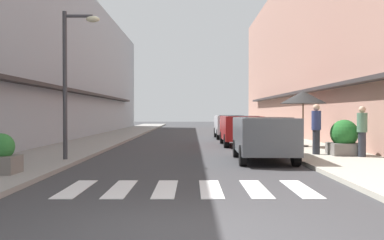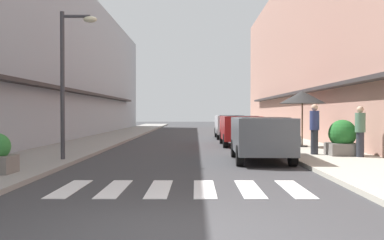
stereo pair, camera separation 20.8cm
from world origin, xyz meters
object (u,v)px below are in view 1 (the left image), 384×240
at_px(street_lamp, 70,68).
at_px(cafe_umbrella, 301,98).
at_px(planter_midblock, 342,138).
at_px(parked_car_mid, 239,127).
at_px(pedestrian_walking_far, 314,128).
at_px(parked_car_near, 262,134).
at_px(parked_car_far, 228,124).
at_px(planter_far, 289,136).
at_px(pedestrian_walking_near, 360,130).

distance_m(street_lamp, cafe_umbrella, 10.20).
bearing_deg(planter_midblock, parked_car_mid, 117.22).
bearing_deg(street_lamp, pedestrian_walking_far, 11.29).
height_order(street_lamp, planter_midblock, street_lamp).
distance_m(parked_car_near, planter_midblock, 3.18).
bearing_deg(parked_car_far, parked_car_near, -90.00).
bearing_deg(parked_car_far, street_lamp, -115.15).
bearing_deg(pedestrian_walking_far, parked_car_near, 21.53).
relative_size(parked_car_far, planter_far, 4.04).
xyz_separation_m(cafe_umbrella, planter_far, (-0.43, 0.38, -1.71)).
bearing_deg(planter_far, cafe_umbrella, -41.19).
relative_size(parked_car_near, planter_midblock, 3.22).
xyz_separation_m(parked_car_near, pedestrian_walking_far, (2.10, 1.24, 0.16)).
xyz_separation_m(parked_car_mid, planter_far, (2.09, -1.75, -0.35)).
relative_size(planter_midblock, pedestrian_walking_far, 0.69).
bearing_deg(parked_car_near, pedestrian_walking_far, 30.60).
relative_size(parked_car_near, parked_car_mid, 0.98).
bearing_deg(pedestrian_walking_near, pedestrian_walking_far, 97.85).
height_order(parked_car_near, parked_car_mid, same).
distance_m(parked_car_near, parked_car_far, 12.88).
xyz_separation_m(parked_car_far, pedestrian_walking_near, (3.41, -12.52, 0.11)).
distance_m(cafe_umbrella, planter_far, 1.80).
height_order(parked_car_mid, parked_car_far, same).
height_order(cafe_umbrella, planter_far, cafe_umbrella).
height_order(parked_car_near, parked_car_far, same).
bearing_deg(pedestrian_walking_near, parked_car_far, 57.36).
relative_size(cafe_umbrella, planter_midblock, 1.96).
bearing_deg(street_lamp, parked_car_mid, 49.36).
height_order(parked_car_mid, street_lamp, street_lamp).
relative_size(parked_car_near, street_lamp, 0.85).
bearing_deg(parked_car_mid, parked_car_far, 90.00).
height_order(street_lamp, pedestrian_walking_far, street_lamp).
height_order(parked_car_near, pedestrian_walking_near, pedestrian_walking_near).
distance_m(street_lamp, pedestrian_walking_far, 8.74).
xyz_separation_m(parked_car_far, street_lamp, (-6.24, -13.30, 2.14)).
xyz_separation_m(parked_car_far, pedestrian_walking_far, (2.10, -11.63, 0.16)).
height_order(cafe_umbrella, planter_midblock, cafe_umbrella).
distance_m(planter_midblock, pedestrian_walking_far, 1.02).
height_order(parked_car_near, pedestrian_walking_far, pedestrian_walking_far).
bearing_deg(planter_midblock, parked_car_far, 104.25).
relative_size(cafe_umbrella, planter_far, 2.42).
relative_size(planter_midblock, pedestrian_walking_near, 0.73).
xyz_separation_m(planter_midblock, pedestrian_walking_near, (0.38, -0.62, 0.32)).
relative_size(cafe_umbrella, pedestrian_walking_far, 1.36).
bearing_deg(street_lamp, planter_far, 33.56).
xyz_separation_m(cafe_umbrella, pedestrian_walking_near, (0.88, -4.37, -1.25)).
height_order(parked_car_mid, pedestrian_walking_near, pedestrian_walking_near).
relative_size(planter_far, pedestrian_walking_near, 0.59).
distance_m(parked_car_mid, planter_far, 2.75).
xyz_separation_m(street_lamp, planter_far, (8.33, 5.53, -2.49)).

